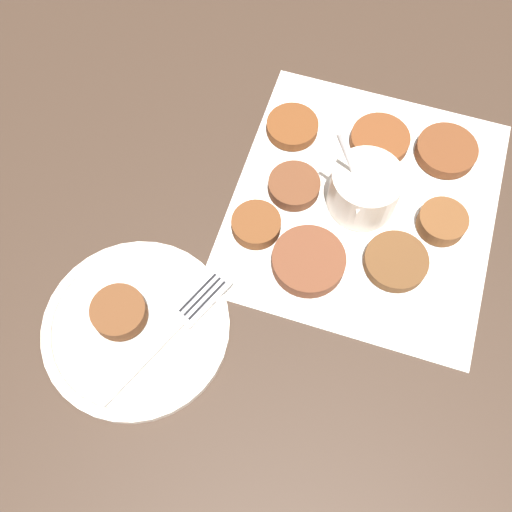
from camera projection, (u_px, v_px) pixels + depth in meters
name	position (u px, v px, depth m)	size (l,w,h in m)	color
ground_plane	(374.00, 207.00, 0.75)	(4.00, 4.00, 0.00)	#38281E
napkin	(364.00, 202.00, 0.75)	(0.36, 0.33, 0.00)	silver
sauce_bowl	(364.00, 189.00, 0.72)	(0.09, 0.09, 0.12)	silver
fritter_0	(380.00, 140.00, 0.78)	(0.08, 0.08, 0.02)	brown
fritter_1	(309.00, 261.00, 0.70)	(0.09, 0.09, 0.02)	brown
fritter_2	(292.00, 127.00, 0.79)	(0.07, 0.07, 0.01)	brown
fritter_3	(396.00, 261.00, 0.71)	(0.08, 0.08, 0.01)	brown
fritter_4	(446.00, 151.00, 0.77)	(0.08, 0.08, 0.02)	brown
fritter_5	(256.00, 225.00, 0.72)	(0.06, 0.06, 0.02)	brown
fritter_6	(294.00, 186.00, 0.75)	(0.07, 0.07, 0.02)	brown
fritter_7	(443.00, 219.00, 0.73)	(0.06, 0.06, 0.02)	brown
serving_plate	(136.00, 327.00, 0.68)	(0.21, 0.21, 0.02)	silver
fritter_on_plate	(119.00, 312.00, 0.66)	(0.06, 0.06, 0.02)	brown
fork	(179.00, 322.00, 0.67)	(0.19, 0.09, 0.00)	silver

